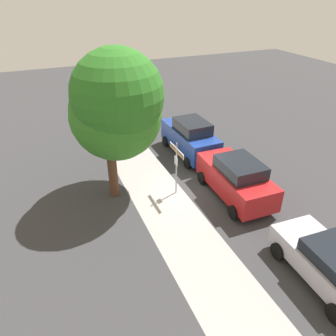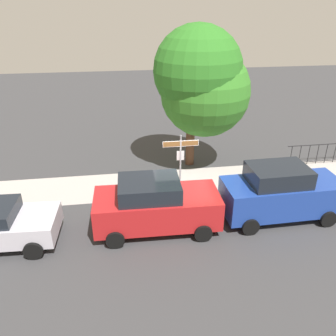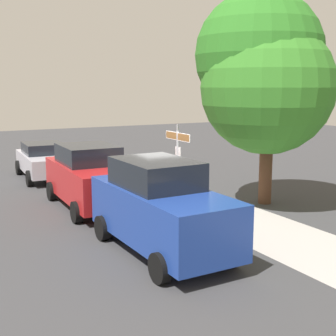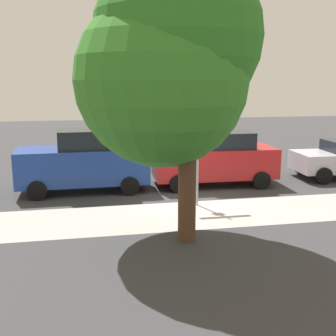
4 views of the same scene
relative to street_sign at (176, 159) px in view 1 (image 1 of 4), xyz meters
The scene contains 8 objects.
ground_plane 1.90m from the street_sign, 89.96° to the right, with size 60.00×60.00×0.00m, color #38383A.
sidewalk_strip 2.87m from the street_sign, 24.19° to the left, with size 24.00×2.60×0.00m, color #A9A19D.
street_sign is the anchor object (origin of this frame).
shade_tree 3.65m from the street_sign, 58.46° to the left, with size 4.47×4.14×6.84m.
car_silver 7.43m from the street_sign, 159.37° to the right, with size 4.15×2.19×1.50m.
car_red 2.94m from the street_sign, 118.45° to the right, with size 4.53×2.20×2.01m.
car_blue 4.28m from the street_sign, 35.20° to the right, with size 4.52×2.06×2.19m.
iron_fence 8.79m from the street_sign, 12.61° to the left, with size 5.29×0.04×1.07m.
Camera 1 is at (-11.86, 5.80, 8.96)m, focal length 34.22 mm.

